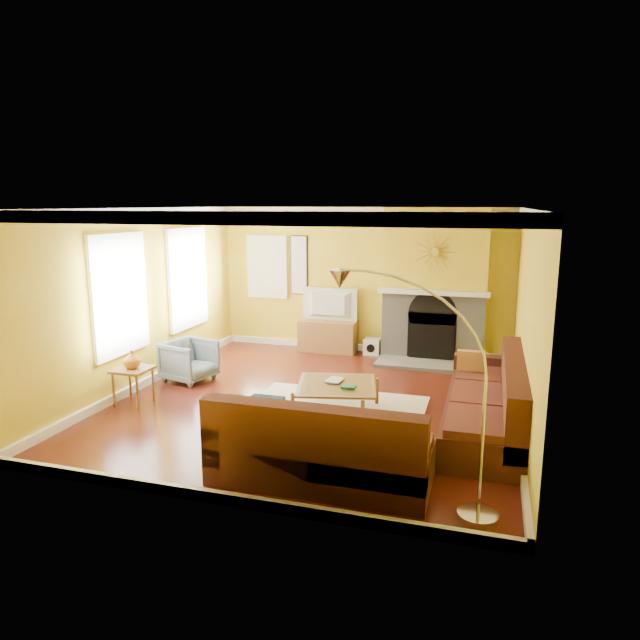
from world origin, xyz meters
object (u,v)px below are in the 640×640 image
(arc_lamp, at_px, (415,396))
(coffee_table, at_px, (336,398))
(sectional_sofa, at_px, (390,398))
(armchair, at_px, (189,361))
(side_table, at_px, (134,386))
(media_console, at_px, (328,336))

(arc_lamp, bearing_deg, coffee_table, 120.73)
(sectional_sofa, bearing_deg, arc_lamp, -73.37)
(sectional_sofa, relative_size, armchair, 5.21)
(coffee_table, height_order, armchair, armchair)
(coffee_table, relative_size, arc_lamp, 0.47)
(arc_lamp, bearing_deg, side_table, 157.52)
(media_console, bearing_deg, arc_lamp, -66.47)
(coffee_table, bearing_deg, side_table, -169.88)
(sectional_sofa, height_order, coffee_table, sectional_sofa)
(media_console, distance_m, armchair, 2.88)
(media_console, relative_size, side_table, 2.06)
(coffee_table, bearing_deg, arc_lamp, -59.27)
(media_console, xyz_separation_m, side_table, (-1.80, -3.60, -0.03))
(coffee_table, relative_size, armchair, 1.44)
(armchair, bearing_deg, sectional_sofa, -95.63)
(sectional_sofa, xyz_separation_m, side_table, (-3.60, 0.00, -0.19))
(side_table, bearing_deg, arc_lamp, -22.48)
(sectional_sofa, relative_size, side_table, 7.09)
(coffee_table, xyz_separation_m, media_console, (-1.00, 3.10, 0.09))
(side_table, relative_size, arc_lamp, 0.24)
(sectional_sofa, height_order, arc_lamp, arc_lamp)
(coffee_table, distance_m, media_console, 3.26)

